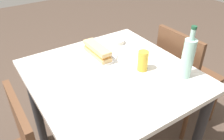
{
  "coord_description": "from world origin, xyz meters",
  "views": [
    {
      "loc": [
        0.91,
        -0.6,
        1.49
      ],
      "look_at": [
        0.0,
        0.0,
        0.76
      ],
      "focal_mm": 36.7,
      "sensor_mm": 36.0,
      "label": 1
    }
  ],
  "objects_px": {
    "water_bottle": "(188,58)",
    "olive_bowl": "(118,41)",
    "knife_near": "(104,52)",
    "beer_glass": "(143,61)",
    "dining_table": "(112,90)",
    "chair_far": "(182,74)",
    "baguette_sandwich_near": "(97,51)",
    "plate_near": "(97,56)"
  },
  "relations": [
    {
      "from": "chair_far",
      "to": "beer_glass",
      "type": "xyz_separation_m",
      "value": [
        0.07,
        -0.48,
        0.31
      ]
    },
    {
      "from": "water_bottle",
      "to": "knife_near",
      "type": "bearing_deg",
      "value": -151.68
    },
    {
      "from": "baguette_sandwich_near",
      "to": "water_bottle",
      "type": "bearing_deg",
      "value": 33.98
    },
    {
      "from": "chair_far",
      "to": "water_bottle",
      "type": "relative_size",
      "value": 2.83
    },
    {
      "from": "olive_bowl",
      "to": "baguette_sandwich_near",
      "type": "bearing_deg",
      "value": -68.01
    },
    {
      "from": "dining_table",
      "to": "beer_glass",
      "type": "xyz_separation_m",
      "value": [
        0.07,
        0.17,
        0.18
      ]
    },
    {
      "from": "knife_near",
      "to": "beer_glass",
      "type": "height_order",
      "value": "beer_glass"
    },
    {
      "from": "plate_near",
      "to": "water_bottle",
      "type": "height_order",
      "value": "water_bottle"
    },
    {
      "from": "dining_table",
      "to": "olive_bowl",
      "type": "relative_size",
      "value": 9.68
    },
    {
      "from": "plate_near",
      "to": "chair_far",
      "type": "bearing_deg",
      "value": 71.94
    },
    {
      "from": "dining_table",
      "to": "plate_near",
      "type": "relative_size",
      "value": 3.67
    },
    {
      "from": "water_bottle",
      "to": "beer_glass",
      "type": "bearing_deg",
      "value": -139.14
    },
    {
      "from": "plate_near",
      "to": "olive_bowl",
      "type": "distance_m",
      "value": 0.24
    },
    {
      "from": "knife_near",
      "to": "olive_bowl",
      "type": "bearing_deg",
      "value": 114.88
    },
    {
      "from": "knife_near",
      "to": "water_bottle",
      "type": "distance_m",
      "value": 0.54
    },
    {
      "from": "knife_near",
      "to": "beer_glass",
      "type": "xyz_separation_m",
      "value": [
        0.28,
        0.09,
        0.04
      ]
    },
    {
      "from": "dining_table",
      "to": "water_bottle",
      "type": "relative_size",
      "value": 3.04
    },
    {
      "from": "chair_far",
      "to": "baguette_sandwich_near",
      "type": "xyz_separation_m",
      "value": [
        -0.2,
        -0.62,
        0.3
      ]
    },
    {
      "from": "water_bottle",
      "to": "olive_bowl",
      "type": "height_order",
      "value": "water_bottle"
    },
    {
      "from": "chair_far",
      "to": "water_bottle",
      "type": "bearing_deg",
      "value": -52.3
    },
    {
      "from": "beer_glass",
      "to": "dining_table",
      "type": "bearing_deg",
      "value": -112.61
    },
    {
      "from": "baguette_sandwich_near",
      "to": "olive_bowl",
      "type": "distance_m",
      "value": 0.24
    },
    {
      "from": "olive_bowl",
      "to": "dining_table",
      "type": "bearing_deg",
      "value": -39.66
    },
    {
      "from": "knife_near",
      "to": "water_bottle",
      "type": "bearing_deg",
      "value": 28.32
    },
    {
      "from": "chair_far",
      "to": "beer_glass",
      "type": "bearing_deg",
      "value": -82.01
    },
    {
      "from": "plate_near",
      "to": "beer_glass",
      "type": "xyz_separation_m",
      "value": [
        0.27,
        0.15,
        0.05
      ]
    },
    {
      "from": "baguette_sandwich_near",
      "to": "olive_bowl",
      "type": "relative_size",
      "value": 2.51
    },
    {
      "from": "knife_near",
      "to": "olive_bowl",
      "type": "xyz_separation_m",
      "value": [
        -0.08,
        0.17,
        -0.0
      ]
    },
    {
      "from": "dining_table",
      "to": "knife_near",
      "type": "xyz_separation_m",
      "value": [
        -0.21,
        0.07,
        0.14
      ]
    },
    {
      "from": "dining_table",
      "to": "chair_far",
      "type": "xyz_separation_m",
      "value": [
        0.0,
        0.64,
        -0.13
      ]
    },
    {
      "from": "dining_table",
      "to": "beer_glass",
      "type": "distance_m",
      "value": 0.26
    },
    {
      "from": "knife_near",
      "to": "dining_table",
      "type": "bearing_deg",
      "value": -19.18
    },
    {
      "from": "water_bottle",
      "to": "olive_bowl",
      "type": "bearing_deg",
      "value": -171.24
    },
    {
      "from": "knife_near",
      "to": "baguette_sandwich_near",
      "type": "bearing_deg",
      "value": -77.55
    },
    {
      "from": "chair_far",
      "to": "olive_bowl",
      "type": "bearing_deg",
      "value": -125.96
    },
    {
      "from": "knife_near",
      "to": "olive_bowl",
      "type": "distance_m",
      "value": 0.18
    },
    {
      "from": "dining_table",
      "to": "water_bottle",
      "type": "height_order",
      "value": "water_bottle"
    },
    {
      "from": "dining_table",
      "to": "chair_far",
      "type": "relative_size",
      "value": 1.07
    },
    {
      "from": "chair_far",
      "to": "baguette_sandwich_near",
      "type": "distance_m",
      "value": 0.72
    },
    {
      "from": "plate_near",
      "to": "baguette_sandwich_near",
      "type": "xyz_separation_m",
      "value": [
        0.0,
        0.0,
        0.04
      ]
    },
    {
      "from": "chair_far",
      "to": "beer_glass",
      "type": "relative_size",
      "value": 7.04
    },
    {
      "from": "baguette_sandwich_near",
      "to": "beer_glass",
      "type": "height_order",
      "value": "beer_glass"
    }
  ]
}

